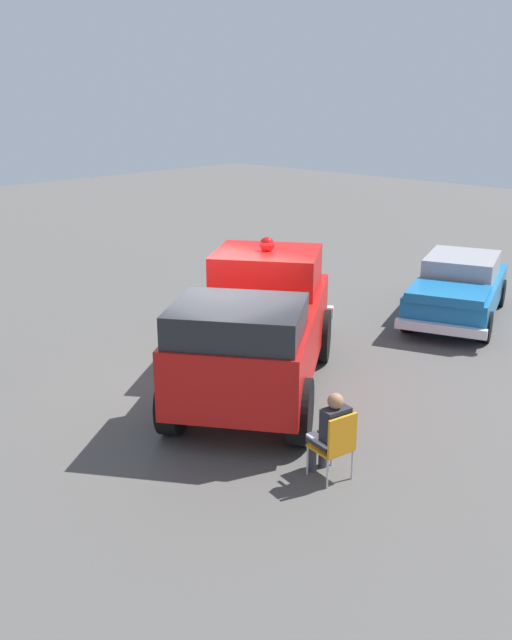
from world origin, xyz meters
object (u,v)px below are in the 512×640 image
(lawn_chair_near_truck, at_px, (336,442))
(classic_hot_rod, at_px, (458,288))
(lawn_chair_by_car, at_px, (306,305))
(spectator_seated, at_px, (330,431))
(vintage_fire_truck, at_px, (258,324))

(lawn_chair_near_truck, bearing_deg, classic_hot_rod, -73.02)
(lawn_chair_by_car, bearing_deg, lawn_chair_near_truck, 133.43)
(lawn_chair_near_truck, height_order, lawn_chair_by_car, same)
(spectator_seated, bearing_deg, classic_hot_rod, -73.83)
(classic_hot_rod, xyz_separation_m, lawn_chair_by_car, (2.02, 3.12, -0.16))
(vintage_fire_truck, bearing_deg, lawn_chair_by_car, -65.16)
(classic_hot_rod, bearing_deg, vintage_fire_truck, 84.30)
(classic_hot_rod, bearing_deg, lawn_chair_near_truck, 106.98)
(classic_hot_rod, bearing_deg, spectator_seated, 106.17)
(vintage_fire_truck, bearing_deg, classic_hot_rod, -95.70)
(spectator_seated, bearing_deg, lawn_chair_near_truck, 166.67)
(vintage_fire_truck, relative_size, lawn_chair_by_car, 6.04)
(vintage_fire_truck, height_order, lawn_chair_near_truck, vintage_fire_truck)
(classic_hot_rod, relative_size, spectator_seated, 3.66)
(vintage_fire_truck, height_order, lawn_chair_by_car, vintage_fire_truck)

